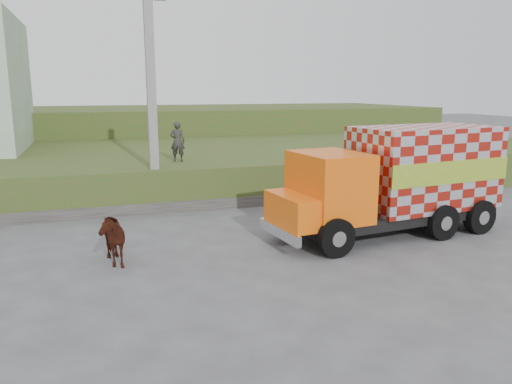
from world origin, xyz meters
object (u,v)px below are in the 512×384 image
object	(u,v)px
cow	(109,236)
cargo_truck	(398,180)
utility_pole	(151,94)
pedestrian	(178,141)

from	to	relation	value
cow	cargo_truck	bearing A→B (deg)	-9.67
utility_pole	cow	world-z (taller)	utility_pole
cow	utility_pole	bearing A→B (deg)	60.98
utility_pole	pedestrian	xyz separation A→B (m)	(1.09, 1.56, -1.80)
cargo_truck	pedestrian	distance (m)	8.65
utility_pole	pedestrian	size ratio (longest dim) A/B	5.16
utility_pole	cow	bearing A→B (deg)	-108.79
cow	pedestrian	distance (m)	7.55
utility_pole	cow	distance (m)	6.49
pedestrian	cargo_truck	bearing A→B (deg)	147.74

